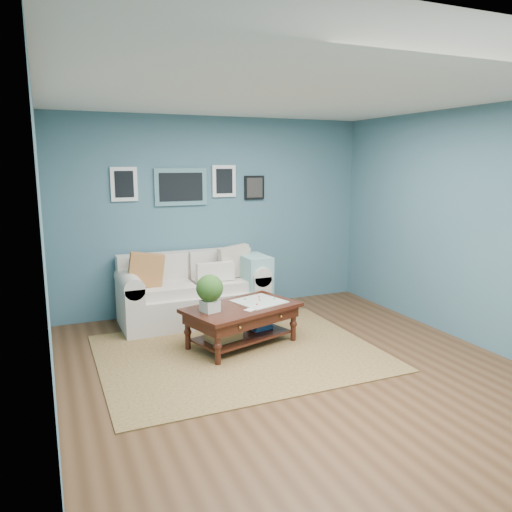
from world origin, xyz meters
TOP-DOWN VIEW (x-y plane):
  - room_shell at (-0.01, 0.06)m, footprint 5.00×5.02m
  - area_rug at (-0.35, 0.71)m, footprint 2.98×2.39m
  - loveseat at (-0.41, 2.03)m, footprint 1.94×0.88m
  - coffee_table at (-0.30, 0.90)m, footprint 1.43×1.08m

SIDE VIEW (x-z plane):
  - area_rug at x=-0.35m, z-range 0.00..0.01m
  - coffee_table at x=-0.30m, z-range -0.05..0.84m
  - loveseat at x=-0.41m, z-range -0.09..0.90m
  - room_shell at x=-0.01m, z-range 0.01..2.71m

